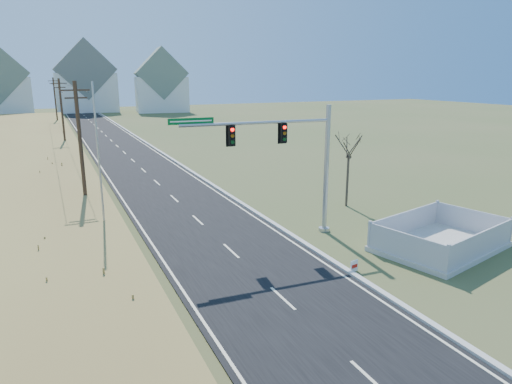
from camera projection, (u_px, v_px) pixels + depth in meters
name	position (u px, v px, depth m)	size (l,w,h in m)	color
ground	(263.00, 281.00, 21.33)	(260.00, 260.00, 0.00)	#415027
road	(113.00, 142.00, 65.35)	(8.00, 180.00, 0.06)	black
curb	(142.00, 140.00, 67.01)	(0.30, 180.00, 0.18)	#B2AFA8
utility_pole_near	(81.00, 146.00, 30.75)	(1.80, 0.26, 9.00)	#422D1E
utility_pole_mid	(62.00, 114.00, 57.17)	(1.80, 0.26, 9.00)	#422D1E
utility_pole_far	(55.00, 102.00, 83.59)	(1.80, 0.26, 9.00)	#422D1E
condo_n	(86.00, 82.00, 118.89)	(15.27, 10.20, 18.54)	silver
condo_ne	(161.00, 85.00, 119.30)	(14.12, 10.51, 16.52)	silver
traffic_signal_mast	(298.00, 158.00, 26.36)	(9.67, 0.89, 7.70)	#9EA0A5
fence_enclosure	(440.00, 243.00, 25.27)	(8.00, 6.37, 1.62)	#B7B5AD
open_sign	(354.00, 266.00, 22.23)	(0.47, 0.14, 0.59)	white
flagpole	(101.00, 181.00, 25.45)	(0.41, 0.41, 9.04)	#B7B5AD
bare_tree	(349.00, 144.00, 32.48)	(2.14, 2.14, 5.68)	#4C3F33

